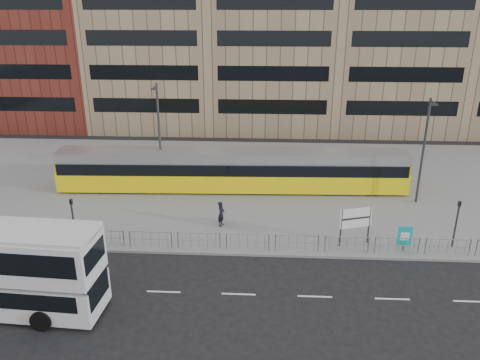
{
  "coord_description": "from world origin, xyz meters",
  "views": [
    {
      "loc": [
        3.19,
        -24.83,
        14.47
      ],
      "look_at": [
        1.54,
        6.0,
        2.62
      ],
      "focal_mm": 35.0,
      "sensor_mm": 36.0,
      "label": 1
    }
  ],
  "objects_px": {
    "lamp_post_west": "(159,133)",
    "lamp_post_east": "(424,147)",
    "station_sign": "(356,220)",
    "traffic_light_west": "(73,216)",
    "pedestrian": "(221,214)",
    "traffic_light_east": "(457,218)",
    "ad_panel": "(405,237)",
    "tram": "(232,170)"
  },
  "relations": [
    {
      "from": "traffic_light_west",
      "to": "lamp_post_west",
      "type": "distance_m",
      "value": 10.63
    },
    {
      "from": "station_sign",
      "to": "lamp_post_west",
      "type": "bearing_deg",
      "value": 130.94
    },
    {
      "from": "tram",
      "to": "pedestrian",
      "type": "xyz_separation_m",
      "value": [
        -0.28,
        -6.56,
        -0.77
      ]
    },
    {
      "from": "pedestrian",
      "to": "traffic_light_west",
      "type": "height_order",
      "value": "traffic_light_west"
    },
    {
      "from": "tram",
      "to": "traffic_light_west",
      "type": "bearing_deg",
      "value": -135.06
    },
    {
      "from": "ad_panel",
      "to": "lamp_post_east",
      "type": "height_order",
      "value": "lamp_post_east"
    },
    {
      "from": "tram",
      "to": "traffic_light_west",
      "type": "relative_size",
      "value": 8.96
    },
    {
      "from": "ad_panel",
      "to": "lamp_post_west",
      "type": "xyz_separation_m",
      "value": [
        -16.86,
        9.36,
        3.68
      ]
    },
    {
      "from": "pedestrian",
      "to": "station_sign",
      "type": "bearing_deg",
      "value": -89.39
    },
    {
      "from": "traffic_light_east",
      "to": "lamp_post_east",
      "type": "distance_m",
      "value": 7.32
    },
    {
      "from": "lamp_post_west",
      "to": "traffic_light_west",
      "type": "bearing_deg",
      "value": -109.45
    },
    {
      "from": "pedestrian",
      "to": "lamp_post_east",
      "type": "relative_size",
      "value": 0.22
    },
    {
      "from": "ad_panel",
      "to": "lamp_post_west",
      "type": "bearing_deg",
      "value": 148.57
    },
    {
      "from": "station_sign",
      "to": "traffic_light_west",
      "type": "bearing_deg",
      "value": 166.17
    },
    {
      "from": "ad_panel",
      "to": "traffic_light_west",
      "type": "distance_m",
      "value": 20.32
    },
    {
      "from": "tram",
      "to": "traffic_light_east",
      "type": "distance_m",
      "value": 16.81
    },
    {
      "from": "pedestrian",
      "to": "traffic_light_east",
      "type": "relative_size",
      "value": 0.56
    },
    {
      "from": "tram",
      "to": "ad_panel",
      "type": "relative_size",
      "value": 17.17
    },
    {
      "from": "lamp_post_west",
      "to": "ad_panel",
      "type": "bearing_deg",
      "value": -29.04
    },
    {
      "from": "station_sign",
      "to": "lamp_post_west",
      "type": "xyz_separation_m",
      "value": [
        -13.97,
        8.71,
        2.94
      ]
    },
    {
      "from": "tram",
      "to": "ad_panel",
      "type": "height_order",
      "value": "tram"
    },
    {
      "from": "tram",
      "to": "station_sign",
      "type": "height_order",
      "value": "tram"
    },
    {
      "from": "tram",
      "to": "station_sign",
      "type": "xyz_separation_m",
      "value": [
        8.27,
        -8.72,
        0.05
      ]
    },
    {
      "from": "ad_panel",
      "to": "traffic_light_west",
      "type": "xyz_separation_m",
      "value": [
        -20.29,
        -0.34,
        1.03
      ]
    },
    {
      "from": "ad_panel",
      "to": "pedestrian",
      "type": "distance_m",
      "value": 11.78
    },
    {
      "from": "ad_panel",
      "to": "lamp_post_east",
      "type": "xyz_separation_m",
      "value": [
        3.0,
        7.52,
        3.41
      ]
    },
    {
      "from": "traffic_light_west",
      "to": "traffic_light_east",
      "type": "relative_size",
      "value": 1.0
    },
    {
      "from": "tram",
      "to": "lamp_post_east",
      "type": "height_order",
      "value": "lamp_post_east"
    },
    {
      "from": "tram",
      "to": "ad_panel",
      "type": "xyz_separation_m",
      "value": [
        11.16,
        -9.37,
        -0.69
      ]
    },
    {
      "from": "lamp_post_west",
      "to": "lamp_post_east",
      "type": "bearing_deg",
      "value": -5.31
    },
    {
      "from": "pedestrian",
      "to": "lamp_post_east",
      "type": "distance_m",
      "value": 15.59
    },
    {
      "from": "ad_panel",
      "to": "tram",
      "type": "bearing_deg",
      "value": 137.59
    },
    {
      "from": "lamp_post_east",
      "to": "traffic_light_west",
      "type": "bearing_deg",
      "value": -161.35
    },
    {
      "from": "traffic_light_west",
      "to": "ad_panel",
      "type": "bearing_deg",
      "value": 19.1
    },
    {
      "from": "traffic_light_east",
      "to": "station_sign",
      "type": "bearing_deg",
      "value": 169.23
    },
    {
      "from": "traffic_light_west",
      "to": "lamp_post_east",
      "type": "height_order",
      "value": "lamp_post_east"
    },
    {
      "from": "traffic_light_west",
      "to": "traffic_light_east",
      "type": "bearing_deg",
      "value": 20.43
    },
    {
      "from": "tram",
      "to": "pedestrian",
      "type": "relative_size",
      "value": 15.95
    },
    {
      "from": "traffic_light_west",
      "to": "traffic_light_east",
      "type": "height_order",
      "value": "same"
    },
    {
      "from": "pedestrian",
      "to": "traffic_light_east",
      "type": "height_order",
      "value": "traffic_light_east"
    },
    {
      "from": "tram",
      "to": "traffic_light_east",
      "type": "relative_size",
      "value": 8.96
    },
    {
      "from": "tram",
      "to": "pedestrian",
      "type": "height_order",
      "value": "tram"
    }
  ]
}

